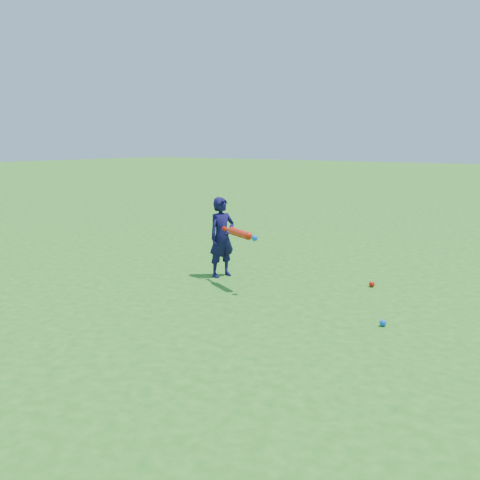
% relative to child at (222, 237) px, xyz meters
% --- Properties ---
extents(ground, '(80.00, 80.00, 0.00)m').
position_rel_child_xyz_m(ground, '(-0.53, 0.19, -0.51)').
color(ground, '#216C19').
rests_on(ground, ground).
extents(child, '(0.34, 0.43, 1.03)m').
position_rel_child_xyz_m(child, '(0.00, 0.00, 0.00)').
color(child, '#120D3F').
rests_on(child, ground).
extents(ground_ball_red, '(0.07, 0.07, 0.07)m').
position_rel_child_xyz_m(ground_ball_red, '(1.78, 0.64, -0.48)').
color(ground_ball_red, red).
rests_on(ground_ball_red, ground).
extents(ground_ball_blue, '(0.07, 0.07, 0.07)m').
position_rel_child_xyz_m(ground_ball_blue, '(2.41, -0.62, -0.48)').
color(ground_ball_blue, blue).
rests_on(ground_ball_blue, ground).
extents(bat_swing, '(0.74, 0.40, 0.09)m').
position_rel_child_xyz_m(bat_swing, '(0.54, -0.32, 0.14)').
color(bat_swing, red).
rests_on(bat_swing, ground).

